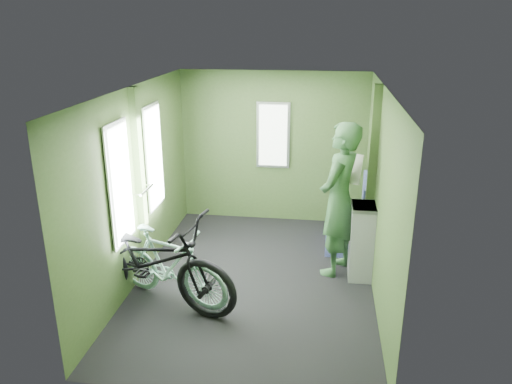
# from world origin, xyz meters

# --- Properties ---
(room) EXTENTS (4.00, 4.02, 2.31)m
(room) POSITION_xyz_m (-0.04, 0.04, 1.44)
(room) COLOR black
(room) RESTS_ON ground
(bicycle_black) EXTENTS (2.24, 1.41, 1.17)m
(bicycle_black) POSITION_xyz_m (-1.05, -0.68, 0.00)
(bicycle_black) COLOR black
(bicycle_black) RESTS_ON ground
(bicycle_mint) EXTENTS (1.59, 1.03, 0.95)m
(bicycle_mint) POSITION_xyz_m (-0.87, -0.60, 0.00)
(bicycle_mint) COLOR #9EDDCA
(bicycle_mint) RESTS_ON ground
(passenger) EXTENTS (0.69, 0.82, 1.90)m
(passenger) POSITION_xyz_m (0.97, 0.38, 0.95)
(passenger) COLOR #315A33
(passenger) RESTS_ON ground
(waste_box) EXTENTS (0.28, 0.39, 0.94)m
(waste_box) POSITION_xyz_m (1.26, 0.27, 0.47)
(waste_box) COLOR gray
(waste_box) RESTS_ON ground
(bench_seat) EXTENTS (0.57, 0.94, 0.96)m
(bench_seat) POSITION_xyz_m (1.15, 1.18, 0.28)
(bench_seat) COLOR navy
(bench_seat) RESTS_ON ground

